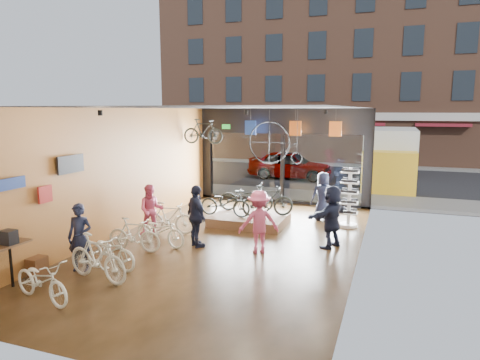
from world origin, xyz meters
The scene contains 36 objects.
ground_plane centered at (0.00, 0.00, -0.02)m, with size 7.00×12.00×0.04m, color black.
ceiling centered at (0.00, 0.00, 3.82)m, with size 7.00×12.00×0.04m, color black.
wall_left centered at (-3.52, 0.00, 1.90)m, with size 0.04×12.00×3.80m, color #AD6B34.
wall_right centered at (3.52, 0.00, 1.90)m, with size 0.04×12.00×3.80m, color beige.
wall_back centered at (0.00, -6.02, 1.90)m, with size 7.00×0.04×3.80m, color beige.
storefront centered at (0.00, 6.00, 1.90)m, with size 7.00×0.26×3.80m, color black, non-canonical shape.
exit_sign centered at (-2.40, 5.88, 3.05)m, with size 0.35×0.06×0.18m, color #198C26.
street_road centered at (0.00, 15.00, -0.01)m, with size 30.00×18.00×0.02m, color black.
sidewalk_near centered at (0.00, 7.20, 0.06)m, with size 30.00×2.40×0.12m, color slate.
sidewalk_far centered at (0.00, 19.00, 0.06)m, with size 30.00×2.00×0.12m, color slate.
opposite_building centered at (0.00, 21.50, 7.00)m, with size 26.00×5.00×14.00m, color brown.
street_car centered at (-1.10, 12.00, 0.77)m, with size 1.81×4.50×1.53m, color gray.
box_truck centered at (4.06, 11.00, 1.41)m, with size 2.38×7.14×2.81m, color silver, non-canonical shape.
floor_bike_0 centered at (-2.17, -4.58, 0.43)m, with size 0.57×1.64×0.86m, color silver.
floor_bike_1 centered at (-1.81, -3.34, 0.53)m, with size 0.50×1.76×1.06m, color silver.
floor_bike_2 centered at (-2.04, -2.61, 0.43)m, with size 0.57×1.64×0.86m, color silver.
floor_bike_3 centered at (-2.18, -1.37, 0.46)m, with size 0.43×1.52×0.92m, color silver.
floor_bike_4 centered at (-1.76, -0.74, 0.44)m, with size 0.58×1.66×0.87m, color silver.
floor_bike_5 centered at (-2.12, 0.42, 0.49)m, with size 0.46×1.63×0.98m, color silver.
display_platform centered at (-0.16, 2.27, 0.15)m, with size 2.40×1.80×0.30m, color #4A2C1B.
display_bike_left centered at (-0.88, 1.91, 0.75)m, with size 0.60×1.71×0.90m, color black.
display_bike_mid centered at (0.43, 2.38, 0.81)m, with size 0.48×1.69×1.01m, color black.
display_bike_right centered at (-0.47, 2.81, 0.79)m, with size 0.65×1.86×0.98m, color black.
customer_0 centered at (-2.56, -2.99, 0.81)m, with size 0.59×0.39×1.61m, color #161C33.
customer_1 centered at (-2.53, 0.09, 0.77)m, with size 0.75×0.59×1.55m, color #CC4C72.
customer_2 centered at (-0.78, -0.45, 0.86)m, with size 1.01×0.42×1.73m, color #161C33.
customer_3 centered at (0.98, -0.33, 0.84)m, with size 1.08×0.62×1.67m, color #CC4C72.
customer_4 centered at (2.01, 3.67, 0.83)m, with size 0.81×0.53×1.66m, color #161C33.
customer_5 centered at (2.71, 0.79, 0.86)m, with size 1.60×0.51×1.73m, color #161C33.
sunglasses_rack centered at (2.95, 3.07, 0.96)m, with size 0.57×0.47×1.92m, color white, non-canonical shape.
wall_merch centered at (-3.38, -3.50, 1.30)m, with size 0.40×2.40×2.60m, color navy, non-canonical shape.
penny_farthing centered at (0.19, 4.48, 2.50)m, with size 1.97×0.06×1.58m, color black, non-canonical shape.
hung_bike centered at (-2.69, 4.20, 2.93)m, with size 0.45×1.58×0.95m, color black.
jersey_left centered at (-1.11, 5.20, 3.05)m, with size 0.45×0.03×0.55m, color #1E3F99.
jersey_mid centered at (0.67, 5.20, 3.05)m, with size 0.45×0.03×0.55m, color #CC5919.
jersey_right centered at (2.16, 5.20, 3.05)m, with size 0.45×0.03×0.55m, color #CC5919.
Camera 1 is at (4.20, -10.75, 3.75)m, focal length 32.00 mm.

